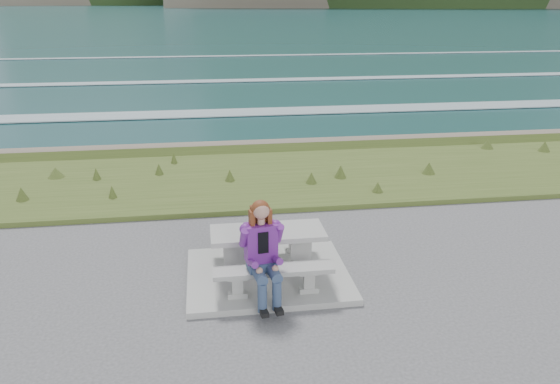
# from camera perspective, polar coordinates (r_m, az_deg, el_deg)

# --- Properties ---
(concrete_slab) EXTENTS (2.60, 2.10, 0.10)m
(concrete_slab) POSITION_cam_1_polar(r_m,az_deg,el_deg) (9.00, -1.26, -8.70)
(concrete_slab) COLOR #AAABA5
(concrete_slab) RESTS_ON ground
(picnic_table) EXTENTS (1.80, 0.75, 0.75)m
(picnic_table) POSITION_cam_1_polar(r_m,az_deg,el_deg) (8.72, -1.29, -5.04)
(picnic_table) COLOR #AAABA5
(picnic_table) RESTS_ON concrete_slab
(bench_landward) EXTENTS (1.80, 0.35, 0.45)m
(bench_landward) POSITION_cam_1_polar(r_m,az_deg,el_deg) (8.20, -0.68, -8.56)
(bench_landward) COLOR #AAABA5
(bench_landward) RESTS_ON concrete_slab
(bench_seaward) EXTENTS (1.80, 0.35, 0.45)m
(bench_seaward) POSITION_cam_1_polar(r_m,az_deg,el_deg) (9.44, -1.80, -4.56)
(bench_seaward) COLOR #AAABA5
(bench_seaward) RESTS_ON concrete_slab
(grass_verge) EXTENTS (160.00, 4.50, 0.22)m
(grass_verge) POSITION_cam_1_polar(r_m,az_deg,el_deg) (13.60, -3.82, 1.15)
(grass_verge) COLOR #3D521F
(grass_verge) RESTS_ON ground
(shore_drop) EXTENTS (160.00, 0.80, 2.20)m
(shore_drop) POSITION_cam_1_polar(r_m,az_deg,el_deg) (16.37, -4.63, 4.37)
(shore_drop) COLOR brown
(shore_drop) RESTS_ON ground
(ocean) EXTENTS (1600.00, 1600.00, 0.09)m
(ocean) POSITION_cam_1_polar(r_m,az_deg,el_deg) (33.51, -6.52, 9.26)
(ocean) COLOR #1B4A4E
(ocean) RESTS_ON ground
(seated_woman) EXTENTS (0.54, 0.83, 1.52)m
(seated_woman) POSITION_cam_1_polar(r_m,az_deg,el_deg) (7.96, -1.67, -7.79)
(seated_woman) COLOR navy
(seated_woman) RESTS_ON concrete_slab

